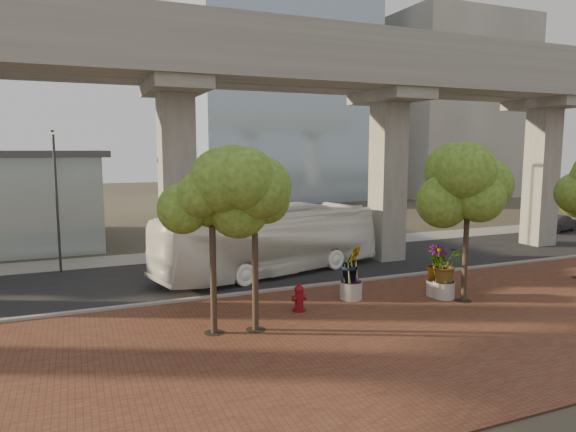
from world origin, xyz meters
name	(u,v)px	position (x,y,z in m)	size (l,w,h in m)	color
ground	(307,277)	(0.00, 0.00, 0.00)	(160.00, 160.00, 0.00)	#3B342B
brick_plaza	(400,326)	(0.00, -8.00, 0.03)	(70.00, 13.00, 0.06)	brown
asphalt_road	(291,268)	(0.00, 2.00, 0.02)	(90.00, 8.00, 0.04)	black
curb_strip	(325,285)	(0.00, -2.00, 0.08)	(70.00, 0.25, 0.16)	gray
far_sidewalk	(258,250)	(0.00, 7.50, 0.03)	(90.00, 3.00, 0.06)	gray
transit_viaduct	(291,132)	(0.00, 2.00, 7.29)	(72.00, 5.60, 12.40)	#9B988D
midrise_block	(446,109)	(38.00, 36.00, 12.00)	(18.00, 16.00, 24.00)	#AAA399
transit_bus	(271,241)	(-1.47, 1.23, 1.72)	(2.90, 12.34, 3.44)	white
parked_car	(558,223)	(23.98, 5.39, 0.67)	(1.40, 4.05, 1.33)	black
fire_hydrant	(299,298)	(-2.67, -5.06, 0.59)	(0.56, 0.50, 1.11)	maroon
planter_front	(445,267)	(3.78, -5.79, 1.42)	(2.04, 2.04, 2.25)	#ABA39B
planter_right	(437,265)	(3.71, -5.38, 1.40)	(2.07, 2.07, 2.21)	#A9A598
planter_left	(351,266)	(0.04, -4.38, 1.47)	(2.11, 2.11, 2.32)	#A39C94
street_tree_far_west	(212,198)	(-6.37, -6.13, 4.77)	(3.41, 3.41, 6.29)	#423326
street_tree_near_west	(255,202)	(-4.94, -6.39, 4.60)	(3.73, 3.73, 6.26)	#423326
street_tree_near_east	(468,186)	(4.24, -6.48, 4.89)	(4.03, 4.03, 6.69)	#423326
streetlamp_west	(56,192)	(-11.47, 5.59, 4.25)	(0.36, 1.05, 7.27)	#2E2F33
streetlamp_east	(380,175)	(8.09, 6.10, 4.68)	(0.40, 1.16, 8.01)	#303035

